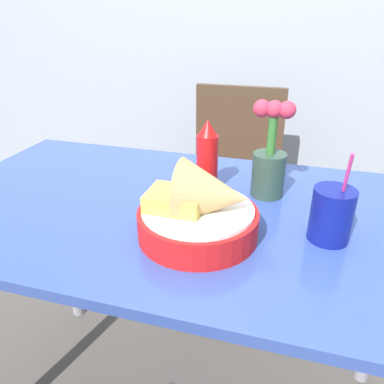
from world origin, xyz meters
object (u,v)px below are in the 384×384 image
object	(u,v)px
drink_cup	(331,216)
ketchup_bottle	(207,157)
chair_far_window	(234,172)
flower_vase	(269,160)
food_basket	(202,211)

from	to	relation	value
drink_cup	ketchup_bottle	bearing A→B (deg)	151.55
chair_far_window	drink_cup	world-z (taller)	drink_cup
drink_cup	flower_vase	xyz separation A→B (m)	(-0.15, 0.17, 0.04)
ketchup_bottle	food_basket	bearing A→B (deg)	-78.40
flower_vase	drink_cup	bearing A→B (deg)	-50.08
food_basket	flower_vase	xyz separation A→B (m)	(0.11, 0.24, 0.03)
flower_vase	chair_far_window	bearing A→B (deg)	106.49
food_basket	flower_vase	distance (m)	0.27
flower_vase	ketchup_bottle	bearing A→B (deg)	-176.47
food_basket	flower_vase	size ratio (longest dim) A/B	1.04
flower_vase	food_basket	bearing A→B (deg)	-114.91
chair_far_window	food_basket	size ratio (longest dim) A/B	3.60
ketchup_bottle	drink_cup	size ratio (longest dim) A/B	0.94
food_basket	drink_cup	distance (m)	0.26
food_basket	ketchup_bottle	size ratio (longest dim) A/B	1.33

